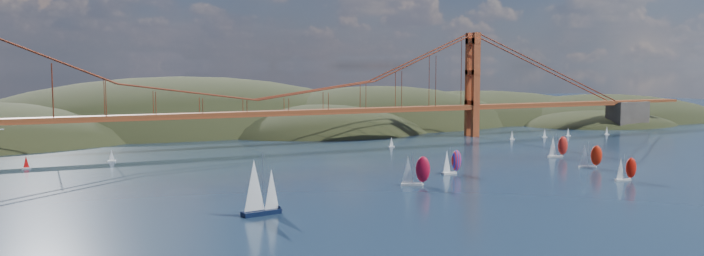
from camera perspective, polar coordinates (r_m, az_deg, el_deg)
name	(u,v)px	position (r m, az deg, el deg)	size (l,w,h in m)	color
ground	(501,234)	(158.88, 12.25, -8.57)	(1200.00, 1200.00, 0.00)	black
headlands	(278,147)	(426.71, -6.19, -1.57)	(725.00, 225.00, 96.00)	black
bridge	(251,78)	(315.84, -8.36, 4.18)	(552.00, 12.00, 55.00)	brown
sloop_navy	(259,188)	(173.96, -7.71, -4.95)	(10.57, 6.54, 15.86)	black
racer_0	(415,170)	(216.14, 5.26, -3.49)	(9.34, 6.57, 10.47)	white
racer_1	(626,169)	(241.33, 21.79, -3.15)	(7.66, 4.07, 8.59)	white
racer_2	(590,156)	(267.09, 19.19, -2.20)	(8.40, 6.47, 9.51)	silver
racer_3	(558,146)	(293.83, 16.72, -1.46)	(8.76, 4.94, 9.82)	silver
racer_rwb	(451,161)	(240.71, 8.27, -2.76)	(8.27, 3.67, 9.37)	silver
distant_boat_2	(26,162)	(277.41, -25.46, -2.59)	(3.00, 2.00, 4.70)	silver
distant_boat_3	(112,156)	(285.12, -19.35, -2.18)	(3.00, 2.00, 4.70)	silver
distant_boat_4	(512,135)	(357.68, 13.15, -0.58)	(3.00, 2.00, 4.70)	silver
distant_boat_5	(545,133)	(372.96, 15.72, -0.41)	(3.00, 2.00, 4.70)	silver
distant_boat_6	(568,132)	(383.76, 17.52, -0.30)	(3.00, 2.00, 4.70)	silver
distant_boat_7	(607,130)	(399.07, 20.42, -0.19)	(3.00, 2.00, 4.70)	silver
distant_boat_8	(392,142)	(317.76, 3.30, -1.16)	(3.00, 2.00, 4.70)	silver
gull	(2,129)	(148.48, -27.11, -0.10)	(0.90, 0.25, 0.17)	white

